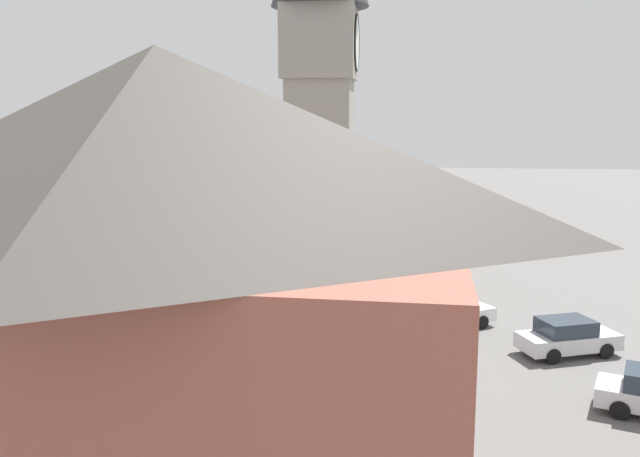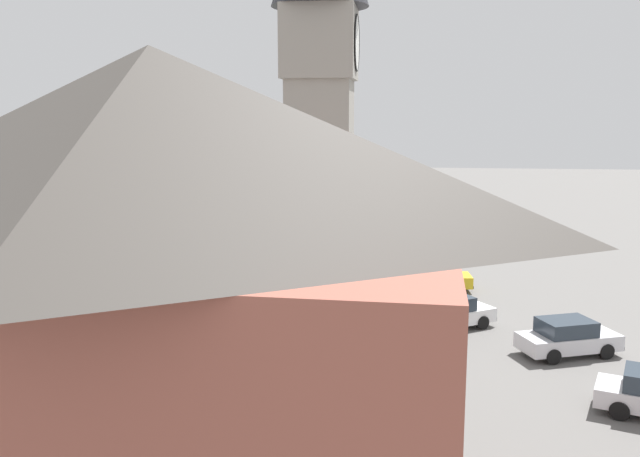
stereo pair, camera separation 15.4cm
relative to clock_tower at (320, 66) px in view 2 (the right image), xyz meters
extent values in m
plane|color=#605E5B|center=(0.00, 0.00, -11.77)|extent=(200.00, 200.00, 0.00)
cube|color=gray|center=(0.00, 0.00, -11.47)|extent=(3.21, 3.21, 0.60)
cube|color=gray|center=(0.00, 0.00, -5.85)|extent=(2.57, 2.57, 10.64)
cube|color=gray|center=(0.00, 0.00, 0.88)|extent=(2.88, 2.88, 2.82)
cylinder|color=white|center=(0.00, 1.47, 0.88)|extent=(2.16, 0.04, 2.16)
torus|color=black|center=(0.00, 1.48, 0.88)|extent=(2.22, 0.06, 2.22)
cube|color=black|center=(0.00, 1.51, 1.12)|extent=(0.05, 0.02, 0.60)
cube|color=black|center=(0.32, 1.51, 0.88)|extent=(0.82, 0.02, 0.04)
cylinder|color=white|center=(0.00, -1.47, 0.88)|extent=(2.16, 0.04, 2.16)
torus|color=black|center=(0.00, -1.48, 0.88)|extent=(2.22, 0.06, 2.22)
cube|color=gold|center=(10.19, -5.24, -11.18)|extent=(2.11, 4.25, 0.64)
cube|color=#28333D|center=(10.17, -5.09, -10.56)|extent=(1.77, 2.25, 0.64)
cylinder|color=black|center=(11.11, -6.38, -11.45)|extent=(0.28, 0.66, 0.64)
cylinder|color=black|center=(9.52, -6.54, -11.45)|extent=(0.28, 0.66, 0.64)
cylinder|color=black|center=(10.86, -3.93, -11.45)|extent=(0.28, 0.66, 0.64)
cylinder|color=black|center=(9.27, -4.09, -11.45)|extent=(0.28, 0.66, 0.64)
cube|color=black|center=(10.39, -7.25, -11.40)|extent=(1.67, 0.29, 0.16)
cube|color=white|center=(3.33, -5.72, -11.18)|extent=(3.71, 4.35, 0.64)
cube|color=#28333D|center=(3.25, -5.60, -10.56)|extent=(2.47, 2.61, 0.64)
cylinder|color=black|center=(4.69, -6.29, -11.45)|extent=(0.54, 0.65, 0.64)
cylinder|color=black|center=(3.36, -7.19, -11.45)|extent=(0.54, 0.65, 0.64)
cylinder|color=black|center=(3.31, -4.26, -11.45)|extent=(0.54, 0.65, 0.64)
cylinder|color=black|center=(1.98, -5.15, -11.45)|extent=(0.54, 0.65, 0.64)
cube|color=black|center=(4.47, -7.40, -11.40)|extent=(1.45, 1.03, 0.16)
cylinder|color=black|center=(-4.18, -11.14, -11.45)|extent=(0.43, 0.68, 0.64)
cylinder|color=black|center=(-5.69, -10.60, -11.45)|extent=(0.43, 0.68, 0.64)
cube|color=white|center=(-5.76, 3.25, -11.18)|extent=(4.31, 2.31, 0.64)
cube|color=#28333D|center=(-5.90, 3.22, -10.56)|extent=(2.32, 1.86, 0.64)
cylinder|color=black|center=(-4.66, 4.23, -11.45)|extent=(0.67, 0.32, 0.64)
cylinder|color=black|center=(-4.42, 2.65, -11.45)|extent=(0.67, 0.32, 0.64)
cylinder|color=black|center=(-7.10, 3.85, -11.45)|extent=(0.67, 0.32, 0.64)
cylinder|color=black|center=(-6.85, 2.27, -11.45)|extent=(0.67, 0.32, 0.64)
cube|color=black|center=(-3.76, 3.56, -11.40)|extent=(0.38, 1.66, 0.16)
cube|color=silver|center=(0.36, -10.35, -11.18)|extent=(3.08, 4.44, 0.64)
cube|color=#28333D|center=(0.30, -10.21, -10.56)|extent=(2.22, 2.52, 0.64)
cylinder|color=black|center=(1.55, -11.20, -11.45)|extent=(0.44, 0.68, 0.64)
cylinder|color=black|center=(0.06, -11.79, -11.45)|extent=(0.44, 0.68, 0.64)
cylinder|color=black|center=(0.65, -8.91, -11.45)|extent=(0.44, 0.68, 0.64)
cylinder|color=black|center=(-0.84, -9.50, -11.45)|extent=(0.44, 0.68, 0.64)
cube|color=black|center=(1.10, -12.23, -11.40)|extent=(1.59, 0.72, 0.16)
cylinder|color=#706656|center=(4.78, 6.56, -11.36)|extent=(0.13, 0.13, 0.82)
cylinder|color=#706656|center=(4.90, 6.70, -11.36)|extent=(0.13, 0.13, 0.82)
cube|color=gold|center=(4.84, 6.63, -10.65)|extent=(0.40, 0.42, 0.60)
cylinder|color=gold|center=(4.69, 6.44, -10.70)|extent=(0.09, 0.09, 0.60)
cylinder|color=gold|center=(4.99, 6.81, -10.70)|extent=(0.09, 0.09, 0.60)
sphere|color=#9E7051|center=(4.84, 6.63, -10.20)|extent=(0.22, 0.22, 0.22)
sphere|color=black|center=(4.85, 6.62, -10.18)|extent=(0.20, 0.20, 0.20)
cylinder|color=brown|center=(-0.29, 8.06, -10.11)|extent=(0.44, 0.44, 3.33)
sphere|color=#337033|center=(-0.29, 8.06, -6.48)|extent=(5.59, 5.59, 5.59)
cube|color=#995142|center=(-16.86, 0.59, -7.83)|extent=(7.14, 10.00, 7.89)
pyramid|color=#47423D|center=(-16.86, 0.59, -2.35)|extent=(7.49, 10.50, 3.06)
camera|label=1|loc=(-27.36, -3.33, -1.90)|focal=37.68mm
camera|label=2|loc=(-27.35, -3.49, -1.90)|focal=37.68mm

